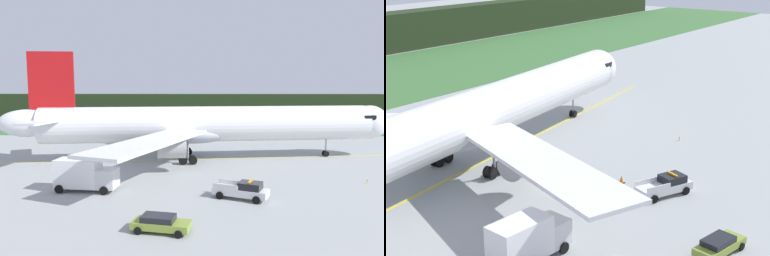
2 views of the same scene
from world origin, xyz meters
The scene contains 10 objects.
ground centered at (0.00, 0.00, 0.00)m, with size 320.00×320.00×0.00m, color #989C9C.
grass_verge centered at (0.00, 52.21, 0.02)m, with size 320.00×34.98×0.04m, color #396934.
distant_tree_line centered at (0.00, 73.77, 4.07)m, with size 288.00×6.64×8.13m, color #202D18.
taxiway_centerline_main centered at (3.50, 9.33, 0.00)m, with size 78.07×0.30×0.01m, color yellow.
airliner centered at (2.74, 9.23, 5.21)m, with size 58.62×45.85×15.80m.
ops_pickup_truck centered at (6.41, -10.33, 0.90)m, with size 5.69×3.87×1.94m.
catering_truck centered at (-9.94, -7.85, 1.79)m, with size 6.64×3.24×3.57m.
staff_car centered at (-0.81, -18.60, 0.70)m, with size 4.74×2.69×1.30m.
apron_cone centered at (6.36, -5.63, 0.38)m, with size 0.62×0.62×0.77m.
taxiway_edge_light_east centered at (21.22, -4.34, 0.26)m, with size 0.12×0.12×0.47m.
Camera 1 is at (2.15, -45.67, 11.20)m, focal length 34.57 mm.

